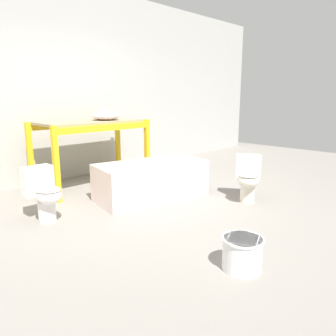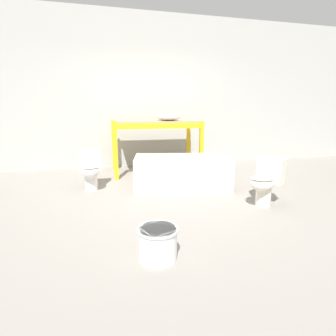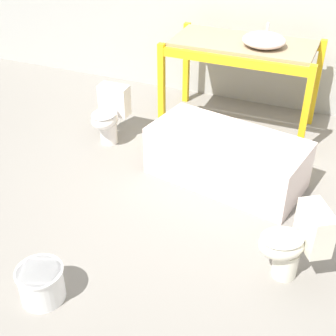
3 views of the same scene
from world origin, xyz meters
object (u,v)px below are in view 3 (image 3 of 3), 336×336
bathtub_main (226,155)px  toilet_far (109,114)px  toilet_near (295,241)px  bucket_white (41,283)px  sink_basin (264,40)px

bathtub_main → toilet_far: size_ratio=2.62×
toilet_far → bathtub_main: bearing=-10.3°
toilet_far → toilet_near: bearing=-29.9°
bathtub_main → toilet_far: (-1.42, 0.25, 0.04)m
bathtub_main → bucket_white: 2.12m
toilet_near → bucket_white: 1.88m
toilet_near → toilet_far: size_ratio=1.00×
toilet_near → sink_basin: bearing=168.4°
toilet_near → bucket_white: toilet_near is taller
toilet_near → bucket_white: bearing=-92.7°
toilet_far → bucket_white: (0.63, -2.21, -0.19)m
sink_basin → toilet_near: bearing=-69.1°
bucket_white → toilet_far: bearing=105.9°
toilet_near → toilet_far: 2.59m
toilet_near → toilet_far: bearing=-152.0°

